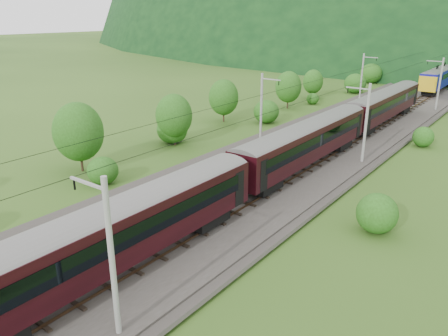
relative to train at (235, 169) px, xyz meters
The scene contains 14 objects.
ground 15.37m from the train, 99.24° to the right, with size 600.00×600.00×0.00m, color #2A4A17.
railbed 6.33m from the train, 116.80° to the right, with size 14.00×220.00×0.30m, color #38332D.
track_left 7.47m from the train, 135.29° to the right, with size 2.40×220.00×0.27m.
track_right 5.73m from the train, 90.00° to the right, with size 2.40×220.00×0.27m.
catenary_left 19.26m from the train, 116.29° to the left, with size 2.54×192.28×8.00m.
catenary_right 17.67m from the train, 77.83° to the left, with size 2.54×192.28×8.00m.
overhead_wires 6.39m from the train, 116.80° to the right, with size 4.83×198.00×0.03m.
mountain_ridge 310.42m from the train, 113.22° to the left, with size 336.00×280.00×132.00m, color black.
train is the anchor object (origin of this frame).
hazard_post_near 33.33m from the train, 95.41° to the left, with size 0.18×0.18×1.69m, color red.
hazard_post_far 31.51m from the train, 94.13° to the left, with size 0.18×0.18×1.67m, color red.
signal 17.12m from the train, 108.82° to the left, with size 0.21×0.21×1.94m.
vegetation_left 19.46m from the train, 147.97° to the left, with size 12.27×139.24×6.87m.
vegetation_right 11.91m from the train, 40.73° to the right, with size 5.45×106.64×2.60m.
Camera 1 is at (20.52, -10.59, 14.76)m, focal length 35.00 mm.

